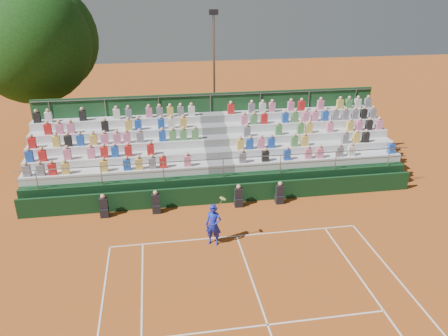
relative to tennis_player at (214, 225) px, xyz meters
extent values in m
plane|color=#AE521D|center=(1.09, 0.42, -0.94)|extent=(90.00, 90.00, 0.00)
cube|color=white|center=(1.09, 0.42, -0.93)|extent=(11.00, 0.06, 0.01)
cube|color=white|center=(1.09, -2.78, -0.93)|extent=(0.06, 6.40, 0.01)
cube|color=white|center=(1.09, -5.07, -0.93)|extent=(8.22, 0.06, 0.01)
cube|color=black|center=(1.09, 3.62, -0.44)|extent=(20.00, 0.15, 1.00)
cube|color=black|center=(-4.84, 3.17, -0.72)|extent=(0.40, 0.40, 0.44)
cube|color=black|center=(-4.84, 3.17, -0.24)|extent=(0.38, 0.25, 0.55)
sphere|color=tan|center=(-4.84, 3.17, 0.14)|extent=(0.22, 0.22, 0.22)
cube|color=black|center=(-2.38, 3.17, -0.72)|extent=(0.40, 0.40, 0.44)
cube|color=black|center=(-2.38, 3.17, -0.24)|extent=(0.38, 0.25, 0.55)
sphere|color=tan|center=(-2.38, 3.17, 0.14)|extent=(0.22, 0.22, 0.22)
cube|color=black|center=(1.69, 3.17, -0.72)|extent=(0.40, 0.40, 0.44)
cube|color=black|center=(1.69, 3.17, -0.24)|extent=(0.38, 0.25, 0.55)
sphere|color=tan|center=(1.69, 3.17, 0.14)|extent=(0.22, 0.22, 0.22)
cube|color=black|center=(3.82, 3.17, -0.72)|extent=(0.40, 0.40, 0.44)
cube|color=black|center=(3.82, 3.17, -0.24)|extent=(0.38, 0.25, 0.55)
sphere|color=tan|center=(3.82, 3.17, 0.14)|extent=(0.22, 0.22, 0.22)
cube|color=black|center=(1.09, 6.72, -0.34)|extent=(20.00, 5.20, 1.20)
cube|color=silver|center=(-4.26, 5.04, 0.47)|extent=(9.30, 0.85, 0.42)
cube|color=silver|center=(6.44, 5.04, 0.47)|extent=(9.30, 0.85, 0.42)
cube|color=slate|center=(1.09, 5.04, 0.47)|extent=(1.40, 0.85, 0.42)
cube|color=silver|center=(-4.26, 5.89, 0.89)|extent=(9.30, 0.85, 0.42)
cube|color=silver|center=(6.44, 5.89, 0.89)|extent=(9.30, 0.85, 0.42)
cube|color=slate|center=(1.09, 5.89, 0.89)|extent=(1.40, 0.85, 0.42)
cube|color=silver|center=(-4.26, 6.74, 1.31)|extent=(9.30, 0.85, 0.42)
cube|color=silver|center=(6.44, 6.74, 1.31)|extent=(9.30, 0.85, 0.42)
cube|color=slate|center=(1.09, 6.74, 1.31)|extent=(1.40, 0.85, 0.42)
cube|color=silver|center=(-4.26, 7.59, 1.73)|extent=(9.30, 0.85, 0.42)
cube|color=silver|center=(6.44, 7.59, 1.73)|extent=(9.30, 0.85, 0.42)
cube|color=slate|center=(1.09, 7.59, 1.73)|extent=(1.40, 0.85, 0.42)
cube|color=silver|center=(-4.26, 8.44, 2.15)|extent=(9.30, 0.85, 0.42)
cube|color=silver|center=(6.44, 8.44, 2.15)|extent=(9.30, 0.85, 0.42)
cube|color=slate|center=(1.09, 8.44, 2.15)|extent=(1.40, 0.85, 0.42)
cube|color=#1A4522|center=(1.09, 8.97, 1.26)|extent=(20.00, 0.12, 4.40)
cylinder|color=gray|center=(1.09, 4.17, 1.26)|extent=(20.00, 0.05, 0.05)
cylinder|color=gray|center=(1.09, 8.87, 3.36)|extent=(20.00, 0.05, 0.05)
cube|color=slate|center=(-8.50, 4.89, 0.96)|extent=(0.36, 0.24, 0.56)
cube|color=slate|center=(-7.86, 4.89, 0.96)|extent=(0.36, 0.24, 0.56)
cube|color=red|center=(-7.31, 4.89, 0.96)|extent=(0.36, 0.24, 0.56)
cube|color=gold|center=(-6.69, 4.89, 0.96)|extent=(0.36, 0.24, 0.56)
cube|color=gold|center=(-4.84, 4.89, 0.96)|extent=(0.36, 0.24, 0.56)
cube|color=#1E4CB2|center=(-3.71, 4.89, 0.96)|extent=(0.36, 0.24, 0.56)
cube|color=gold|center=(-3.11, 4.89, 0.96)|extent=(0.36, 0.24, 0.56)
cube|color=slate|center=(-2.44, 4.89, 0.96)|extent=(0.36, 0.24, 0.56)
cube|color=red|center=(-1.91, 4.89, 0.96)|extent=(0.36, 0.24, 0.56)
cube|color=pink|center=(-0.66, 4.89, 0.96)|extent=(0.36, 0.24, 0.56)
cube|color=#1E4CB2|center=(-8.51, 5.74, 1.38)|extent=(0.36, 0.24, 0.56)
cube|color=red|center=(-7.88, 5.74, 1.38)|extent=(0.36, 0.24, 0.56)
cube|color=pink|center=(-6.67, 5.74, 1.38)|extent=(0.36, 0.24, 0.56)
cube|color=pink|center=(-5.50, 5.74, 1.38)|extent=(0.36, 0.24, 0.56)
cube|color=red|center=(-4.85, 5.74, 1.38)|extent=(0.36, 0.24, 0.56)
cube|color=#1E4CB2|center=(-4.31, 5.74, 1.38)|extent=(0.36, 0.24, 0.56)
cube|color=red|center=(-3.64, 5.74, 1.38)|extent=(0.36, 0.24, 0.56)
cube|color=red|center=(-2.49, 5.74, 1.38)|extent=(0.36, 0.24, 0.56)
cube|color=red|center=(-8.50, 6.59, 1.80)|extent=(0.36, 0.24, 0.56)
cube|color=gold|center=(-7.30, 6.59, 1.80)|extent=(0.36, 0.24, 0.56)
cube|color=black|center=(-6.71, 6.59, 1.80)|extent=(0.36, 0.24, 0.56)
cube|color=#1E4CB2|center=(-6.10, 6.59, 1.80)|extent=(0.36, 0.24, 0.56)
cube|color=gold|center=(-5.43, 6.59, 1.80)|extent=(0.36, 0.24, 0.56)
cube|color=pink|center=(-4.86, 6.59, 1.80)|extent=(0.36, 0.24, 0.56)
cube|color=pink|center=(-4.22, 6.59, 1.80)|extent=(0.36, 0.24, 0.56)
cube|color=pink|center=(-3.71, 6.59, 1.80)|extent=(0.36, 0.24, 0.56)
cube|color=slate|center=(-3.02, 6.59, 1.80)|extent=(0.36, 0.24, 0.56)
cube|color=#1E4CB2|center=(-1.84, 6.59, 1.80)|extent=(0.36, 0.24, 0.56)
cube|color=#4C8C4C|center=(-1.27, 6.59, 1.80)|extent=(0.36, 0.24, 0.56)
cube|color=#4C8C4C|center=(-0.70, 6.59, 1.80)|extent=(0.36, 0.24, 0.56)
cube|color=#4C8C4C|center=(-0.07, 6.59, 1.80)|extent=(0.36, 0.24, 0.56)
cube|color=red|center=(-7.83, 7.44, 2.22)|extent=(0.36, 0.24, 0.56)
cube|color=pink|center=(-7.23, 7.44, 2.22)|extent=(0.36, 0.24, 0.56)
cube|color=pink|center=(-6.64, 7.44, 2.22)|extent=(0.36, 0.24, 0.56)
cube|color=black|center=(-4.87, 7.44, 2.22)|extent=(0.36, 0.24, 0.56)
cube|color=gold|center=(-3.62, 7.44, 2.22)|extent=(0.36, 0.24, 0.56)
cube|color=#1E4CB2|center=(-3.10, 7.44, 2.22)|extent=(0.36, 0.24, 0.56)
cube|color=#1E4CB2|center=(-1.85, 7.44, 2.22)|extent=(0.36, 0.24, 0.56)
cube|color=silver|center=(-1.28, 7.44, 2.22)|extent=(0.36, 0.24, 0.56)
cube|color=gold|center=(-0.63, 7.44, 2.22)|extent=(0.36, 0.24, 0.56)
cube|color=black|center=(-8.50, 8.29, 2.64)|extent=(0.36, 0.24, 0.56)
cube|color=silver|center=(-7.89, 8.29, 2.64)|extent=(0.36, 0.24, 0.56)
cube|color=black|center=(-6.10, 8.29, 2.64)|extent=(0.36, 0.24, 0.56)
cube|color=silver|center=(-4.27, 8.29, 2.64)|extent=(0.36, 0.24, 0.56)
cube|color=slate|center=(-3.61, 8.29, 2.64)|extent=(0.36, 0.24, 0.56)
cube|color=pink|center=(-2.48, 8.29, 2.64)|extent=(0.36, 0.24, 0.56)
cube|color=slate|center=(-1.89, 8.29, 2.64)|extent=(0.36, 0.24, 0.56)
cube|color=gold|center=(-1.30, 8.29, 2.64)|extent=(0.36, 0.24, 0.56)
cube|color=slate|center=(-0.71, 8.29, 2.64)|extent=(0.36, 0.24, 0.56)
cube|color=silver|center=(-0.08, 8.29, 2.64)|extent=(0.36, 0.24, 0.56)
cube|color=slate|center=(2.23, 4.89, 0.96)|extent=(0.36, 0.24, 0.56)
cube|color=black|center=(3.46, 4.89, 0.96)|extent=(0.36, 0.24, 0.56)
cube|color=#1E4CB2|center=(4.64, 4.89, 0.96)|extent=(0.36, 0.24, 0.56)
cube|color=pink|center=(5.81, 4.89, 0.96)|extent=(0.36, 0.24, 0.56)
cube|color=pink|center=(6.47, 4.89, 0.96)|extent=(0.36, 0.24, 0.56)
cube|color=slate|center=(7.59, 4.89, 0.96)|extent=(0.36, 0.24, 0.56)
cube|color=silver|center=(8.27, 4.89, 0.96)|extent=(0.36, 0.24, 0.56)
cube|color=#1E4CB2|center=(10.60, 4.89, 0.96)|extent=(0.36, 0.24, 0.56)
cube|color=gold|center=(2.27, 5.74, 1.38)|extent=(0.36, 0.24, 0.56)
cube|color=#1E4CB2|center=(2.80, 5.74, 1.38)|extent=(0.36, 0.24, 0.56)
cube|color=pink|center=(3.41, 5.74, 1.38)|extent=(0.36, 0.24, 0.56)
cube|color=#1E4CB2|center=(3.99, 5.74, 1.38)|extent=(0.36, 0.24, 0.56)
cube|color=#4C8C4C|center=(5.28, 5.74, 1.38)|extent=(0.36, 0.24, 0.56)
cube|color=gold|center=(5.87, 5.74, 1.38)|extent=(0.36, 0.24, 0.56)
cube|color=slate|center=(8.23, 5.74, 1.38)|extent=(0.36, 0.24, 0.56)
cube|color=gold|center=(8.88, 5.74, 1.38)|extent=(0.36, 0.24, 0.56)
cube|color=black|center=(9.45, 5.74, 1.38)|extent=(0.36, 0.24, 0.56)
cube|color=slate|center=(2.81, 6.59, 1.80)|extent=(0.36, 0.24, 0.56)
cube|color=#4C8C4C|center=(4.61, 6.59, 1.80)|extent=(0.36, 0.24, 0.56)
cube|color=#4C8C4C|center=(5.88, 6.59, 1.80)|extent=(0.36, 0.24, 0.56)
cube|color=gold|center=(6.39, 6.59, 1.80)|extent=(0.36, 0.24, 0.56)
cube|color=pink|center=(7.63, 6.59, 1.80)|extent=(0.36, 0.24, 0.56)
cube|color=gold|center=(8.85, 6.59, 1.80)|extent=(0.36, 0.24, 0.56)
cube|color=pink|center=(9.41, 6.59, 1.80)|extent=(0.36, 0.24, 0.56)
cube|color=black|center=(10.01, 6.59, 1.80)|extent=(0.36, 0.24, 0.56)
cube|color=pink|center=(10.61, 6.59, 1.80)|extent=(0.36, 0.24, 0.56)
cube|color=pink|center=(2.82, 7.44, 2.22)|extent=(0.36, 0.24, 0.56)
cube|color=#4C8C4C|center=(3.39, 7.44, 2.22)|extent=(0.36, 0.24, 0.56)
cube|color=red|center=(3.99, 7.44, 2.22)|extent=(0.36, 0.24, 0.56)
cube|color=#1E4CB2|center=(5.22, 7.44, 2.22)|extent=(0.36, 0.24, 0.56)
cube|color=#4C8C4C|center=(5.80, 7.44, 2.22)|extent=(0.36, 0.24, 0.56)
cube|color=pink|center=(6.46, 7.44, 2.22)|extent=(0.36, 0.24, 0.56)
cube|color=pink|center=(7.00, 7.44, 2.22)|extent=(0.36, 0.24, 0.56)
cube|color=#1E4CB2|center=(7.64, 7.44, 2.22)|extent=(0.36, 0.24, 0.56)
cube|color=slate|center=(8.26, 7.44, 2.22)|extent=(0.36, 0.24, 0.56)
cube|color=slate|center=(8.87, 7.44, 2.22)|extent=(0.36, 0.24, 0.56)
cube|color=slate|center=(9.47, 7.44, 2.22)|extent=(0.36, 0.24, 0.56)
cube|color=black|center=(10.03, 7.44, 2.22)|extent=(0.36, 0.24, 0.56)
cube|color=slate|center=(10.59, 7.44, 2.22)|extent=(0.36, 0.24, 0.56)
cube|color=red|center=(2.20, 8.29, 2.64)|extent=(0.36, 0.24, 0.56)
cube|color=slate|center=(3.43, 8.29, 2.64)|extent=(0.36, 0.24, 0.56)
cube|color=silver|center=(4.08, 8.29, 2.64)|extent=(0.36, 0.24, 0.56)
cube|color=pink|center=(4.66, 8.29, 2.64)|extent=(0.36, 0.24, 0.56)
cube|color=pink|center=(5.80, 8.29, 2.64)|extent=(0.36, 0.24, 0.56)
cube|color=red|center=(6.45, 8.29, 2.64)|extent=(0.36, 0.24, 0.56)
cube|color=pink|center=(7.64, 8.29, 2.64)|extent=(0.36, 0.24, 0.56)
cube|color=gold|center=(8.87, 8.29, 2.64)|extent=(0.36, 0.24, 0.56)
cube|color=#4C8C4C|center=(9.43, 8.29, 2.64)|extent=(0.36, 0.24, 0.56)
cube|color=silver|center=(10.00, 8.29, 2.64)|extent=(0.36, 0.24, 0.56)
cube|color=slate|center=(10.64, 8.29, 2.64)|extent=(0.36, 0.24, 0.56)
imported|color=#1624AC|center=(0.00, 0.00, 0.00)|extent=(0.80, 0.68, 1.86)
cylinder|color=gray|center=(0.25, 0.00, 0.91)|extent=(0.26, 0.03, 0.51)
cylinder|color=#E5D866|center=(0.40, 0.00, 1.21)|extent=(0.26, 0.28, 0.14)
cylinder|color=#361F13|center=(-9.33, 13.02, 1.04)|extent=(0.50, 0.50, 3.96)
sphere|color=black|center=(-9.33, 13.02, 5.92)|extent=(7.24, 7.24, 7.24)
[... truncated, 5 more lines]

